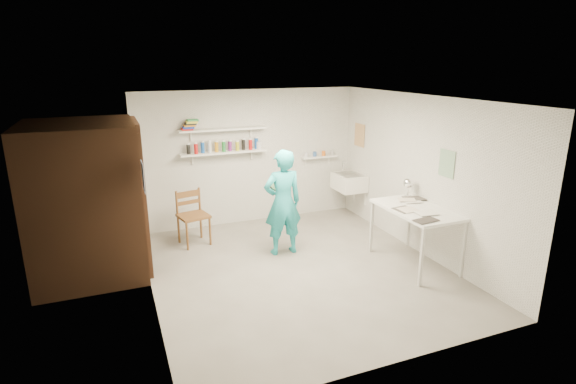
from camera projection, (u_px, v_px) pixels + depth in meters
name	position (u px, v px, depth m)	size (l,w,h in m)	color
floor	(298.00, 270.00, 6.40)	(4.00, 4.50, 0.02)	slate
ceiling	(300.00, 98.00, 5.73)	(4.00, 4.50, 0.02)	silver
wall_back	(250.00, 157.00, 8.08)	(4.00, 0.02, 2.40)	silver
wall_front	(398.00, 252.00, 4.05)	(4.00, 0.02, 2.40)	silver
wall_left	(144.00, 206.00, 5.35)	(0.02, 4.50, 2.40)	silver
wall_right	(421.00, 175.00, 6.79)	(0.02, 4.50, 2.40)	silver
doorway_recess	(140.00, 198.00, 6.34)	(0.02, 0.90, 2.00)	black
corridor_box	(85.00, 200.00, 6.08)	(1.40, 1.50, 2.10)	brown
door_lintel	(135.00, 124.00, 6.06)	(0.06, 1.05, 0.10)	brown
door_jamb_near	(145.00, 208.00, 5.91)	(0.06, 0.10, 2.00)	brown
door_jamb_far	(139.00, 189.00, 6.80)	(0.06, 0.10, 2.00)	brown
shelf_lower	(224.00, 152.00, 7.74)	(1.50, 0.22, 0.03)	white
shelf_upper	(223.00, 129.00, 7.63)	(1.50, 0.22, 0.03)	white
ledge_shelf	(319.00, 157.00, 8.50)	(0.70, 0.14, 0.03)	white
poster_left	(143.00, 177.00, 5.30)	(0.01, 0.28, 0.36)	#334C7F
poster_right_a	(359.00, 135.00, 8.28)	(0.01, 0.34, 0.42)	#995933
poster_right_b	(447.00, 164.00, 6.20)	(0.01, 0.30, 0.38)	#3F724C
belfast_sink	(349.00, 182.00, 8.35)	(0.48, 0.60, 0.30)	white
man	(283.00, 203.00, 6.76)	(0.59, 0.39, 1.63)	#24ABB5
wall_clock	(277.00, 182.00, 6.88)	(0.29, 0.29, 0.04)	#F6F6A8
wooden_chair	(193.00, 216.00, 7.19)	(0.45, 0.43, 0.96)	brown
work_table	(415.00, 236.00, 6.48)	(0.77, 1.29, 0.86)	white
desk_lamp	(408.00, 183.00, 6.83)	(0.16, 0.16, 0.16)	white
spray_cans	(224.00, 147.00, 7.71)	(1.34, 0.06, 0.17)	black
book_stack	(190.00, 125.00, 7.40)	(0.28, 0.14, 0.17)	red
ledge_pots	(319.00, 154.00, 8.49)	(0.48, 0.07, 0.09)	silver
papers	(417.00, 207.00, 6.36)	(0.30, 0.22, 0.03)	silver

